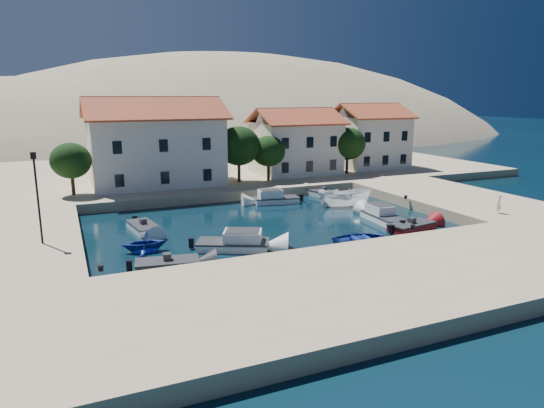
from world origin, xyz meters
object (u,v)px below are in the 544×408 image
Objects in this scene: building_mid at (295,140)px; cabin_cruiser_east at (383,216)px; building_left at (155,141)px; cabin_cruiser_south at (233,243)px; building_right at (369,135)px; boat_east at (345,206)px; rowboat_south at (360,242)px; lamppost at (37,189)px; pedestrian at (499,204)px.

cabin_cruiser_east is (-2.30, -22.28, -4.75)m from building_mid.
building_mid is (18.00, 1.00, -0.71)m from building_left.
building_left is 24.14m from cabin_cruiser_south.
building_right is at bearing 4.76° from building_mid.
building_mid is 16.77m from boat_east.
rowboat_south is at bearing -125.30° from building_right.
building_left is 1.40× the size of building_mid.
cabin_cruiser_east is at bearing -161.09° from boat_east.
building_mid is at bearing 35.45° from lamppost.
building_mid reaches higher than pedestrian.
building_right is at bearing 3.81° from building_left.
building_mid is at bearing -106.13° from pedestrian.
cabin_cruiser_east is (14.73, 2.21, 0.00)m from cabin_cruiser_south.
building_left reaches higher than lamppost.
cabin_cruiser_east is at bearing -2.70° from lamppost.
pedestrian reaches higher than cabin_cruiser_east.
building_mid is 1.88× the size of cabin_cruiser_south.
boat_east is at bearing 56.47° from cabin_cruiser_south.
building_mid is 1.94× the size of boat_east.
building_right is 46.98m from lamppost.
building_right is at bearing 67.34° from cabin_cruiser_south.
building_right is at bearing -130.78° from pedestrian.
building_left reaches higher than building_mid.
building_mid is 1.11× the size of building_right.
building_right reaches higher than rowboat_south.
building_left is 30.07m from building_right.
rowboat_south is at bearing 173.41° from boat_east.
pedestrian is at bearing -9.54° from lamppost.
building_mid reaches higher than lamppost.
rowboat_south is at bearing 12.98° from cabin_cruiser_south.
lamppost is at bearing -119.90° from building_left.
building_left is 28.34m from rowboat_south.
lamppost is (-11.50, -20.00, -1.18)m from building_left.
building_right reaches higher than lamppost.
cabin_cruiser_east is at bearing -53.59° from building_left.
rowboat_south is (-7.61, -26.69, -5.22)m from building_mid.
building_left is 3.44× the size of rowboat_south.
boat_east is at bearing -23.13° from rowboat_south.
pedestrian is (24.08, -25.98, -4.12)m from building_left.
building_left is 2.36× the size of lamppost.
building_right is 1.89× the size of cabin_cruiser_east.
cabin_cruiser_east is 9.70m from pedestrian.
boat_east is (0.10, 6.50, -0.48)m from cabin_cruiser_east.
building_right reaches higher than pedestrian.
lamppost is 1.25× the size of cabin_cruiser_east.
lamppost is at bearing -169.62° from cabin_cruiser_south.
building_right reaches higher than cabin_cruiser_south.
building_right is 5.81× the size of pedestrian.
cabin_cruiser_east is 6.51m from boat_east.
cabin_cruiser_south is at bearing -15.67° from lamppost.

